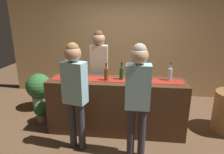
{
  "coord_description": "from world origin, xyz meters",
  "views": [
    {
      "loc": [
        0.31,
        -3.29,
        2.04
      ],
      "look_at": [
        -0.08,
        0.0,
        1.02
      ],
      "focal_mm": 32.3,
      "sensor_mm": 36.0,
      "label": 1
    }
  ],
  "objects_px": {
    "customer_sipping": "(138,91)",
    "wine_glass_mid_counter": "(64,73)",
    "potted_plant_small": "(41,110)",
    "wine_glass_far_end": "(80,74)",
    "customer_browsing": "(75,87)",
    "wine_bottle_amber": "(106,74)",
    "wine_bottle_clear": "(170,74)",
    "wine_glass_near_customer": "(131,73)",
    "potted_plant_tall": "(39,89)",
    "bartender": "(99,64)",
    "wine_bottle_green": "(122,73)"
  },
  "relations": [
    {
      "from": "wine_bottle_green",
      "to": "potted_plant_tall",
      "type": "bearing_deg",
      "value": 160.46
    },
    {
      "from": "wine_bottle_amber",
      "to": "wine_glass_mid_counter",
      "type": "relative_size",
      "value": 2.1
    },
    {
      "from": "customer_browsing",
      "to": "potted_plant_small",
      "type": "bearing_deg",
      "value": 156.94
    },
    {
      "from": "wine_glass_near_customer",
      "to": "wine_glass_far_end",
      "type": "relative_size",
      "value": 1.0
    },
    {
      "from": "wine_glass_near_customer",
      "to": "potted_plant_tall",
      "type": "height_order",
      "value": "wine_glass_near_customer"
    },
    {
      "from": "wine_glass_mid_counter",
      "to": "bartender",
      "type": "xyz_separation_m",
      "value": [
        0.51,
        0.62,
        0.03
      ]
    },
    {
      "from": "bartender",
      "to": "potted_plant_small",
      "type": "bearing_deg",
      "value": 19.46
    },
    {
      "from": "wine_bottle_amber",
      "to": "wine_bottle_clear",
      "type": "distance_m",
      "value": 1.08
    },
    {
      "from": "customer_sipping",
      "to": "customer_browsing",
      "type": "distance_m",
      "value": 0.92
    },
    {
      "from": "wine_bottle_green",
      "to": "bartender",
      "type": "relative_size",
      "value": 0.17
    },
    {
      "from": "wine_bottle_amber",
      "to": "potted_plant_small",
      "type": "relative_size",
      "value": 0.69
    },
    {
      "from": "wine_bottle_clear",
      "to": "wine_glass_far_end",
      "type": "bearing_deg",
      "value": -174.69
    },
    {
      "from": "wine_glass_mid_counter",
      "to": "customer_browsing",
      "type": "relative_size",
      "value": 0.09
    },
    {
      "from": "customer_browsing",
      "to": "potted_plant_small",
      "type": "distance_m",
      "value": 1.42
    },
    {
      "from": "wine_bottle_clear",
      "to": "wine_glass_mid_counter",
      "type": "relative_size",
      "value": 2.1
    },
    {
      "from": "wine_bottle_green",
      "to": "customer_sipping",
      "type": "xyz_separation_m",
      "value": [
        0.28,
        -0.73,
        -0.03
      ]
    },
    {
      "from": "wine_glass_near_customer",
      "to": "customer_browsing",
      "type": "height_order",
      "value": "customer_browsing"
    },
    {
      "from": "wine_bottle_green",
      "to": "potted_plant_tall",
      "type": "relative_size",
      "value": 0.37
    },
    {
      "from": "wine_bottle_green",
      "to": "customer_browsing",
      "type": "height_order",
      "value": "customer_browsing"
    },
    {
      "from": "potted_plant_tall",
      "to": "customer_browsing",
      "type": "bearing_deg",
      "value": -46.3
    },
    {
      "from": "wine_bottle_clear",
      "to": "customer_sipping",
      "type": "distance_m",
      "value": 0.94
    },
    {
      "from": "wine_glass_near_customer",
      "to": "bartender",
      "type": "height_order",
      "value": "bartender"
    },
    {
      "from": "bartender",
      "to": "customer_browsing",
      "type": "height_order",
      "value": "bartender"
    },
    {
      "from": "potted_plant_tall",
      "to": "potted_plant_small",
      "type": "xyz_separation_m",
      "value": [
        0.31,
        -0.59,
        -0.22
      ]
    },
    {
      "from": "wine_bottle_amber",
      "to": "bartender",
      "type": "distance_m",
      "value": 0.68
    },
    {
      "from": "wine_bottle_amber",
      "to": "potted_plant_tall",
      "type": "relative_size",
      "value": 0.37
    },
    {
      "from": "wine_glass_far_end",
      "to": "wine_bottle_green",
      "type": "bearing_deg",
      "value": 8.11
    },
    {
      "from": "wine_bottle_amber",
      "to": "bartender",
      "type": "xyz_separation_m",
      "value": [
        -0.24,
        0.63,
        0.02
      ]
    },
    {
      "from": "wine_glass_mid_counter",
      "to": "wine_bottle_green",
      "type": "bearing_deg",
      "value": 4.44
    },
    {
      "from": "potted_plant_tall",
      "to": "wine_bottle_green",
      "type": "bearing_deg",
      "value": -19.54
    },
    {
      "from": "wine_glass_near_customer",
      "to": "customer_sipping",
      "type": "relative_size",
      "value": 0.08
    },
    {
      "from": "customer_browsing",
      "to": "wine_glass_mid_counter",
      "type": "bearing_deg",
      "value": 137.55
    },
    {
      "from": "wine_bottle_clear",
      "to": "wine_bottle_green",
      "type": "bearing_deg",
      "value": -177.13
    },
    {
      "from": "customer_browsing",
      "to": "potted_plant_tall",
      "type": "xyz_separation_m",
      "value": [
        -1.24,
        1.3,
        -0.57
      ]
    },
    {
      "from": "wine_bottle_amber",
      "to": "wine_bottle_green",
      "type": "xyz_separation_m",
      "value": [
        0.25,
        0.09,
        0.0
      ]
    },
    {
      "from": "bartender",
      "to": "wine_glass_mid_counter",
      "type": "bearing_deg",
      "value": 46.85
    },
    {
      "from": "wine_glass_mid_counter",
      "to": "potted_plant_small",
      "type": "height_order",
      "value": "wine_glass_mid_counter"
    },
    {
      "from": "wine_glass_far_end",
      "to": "customer_browsing",
      "type": "relative_size",
      "value": 0.09
    },
    {
      "from": "wine_bottle_green",
      "to": "wine_bottle_amber",
      "type": "bearing_deg",
      "value": -160.72
    },
    {
      "from": "wine_bottle_green",
      "to": "bartender",
      "type": "bearing_deg",
      "value": 131.83
    },
    {
      "from": "customer_sipping",
      "to": "wine_glass_mid_counter",
      "type": "bearing_deg",
      "value": 154.27
    },
    {
      "from": "wine_bottle_green",
      "to": "wine_glass_near_customer",
      "type": "relative_size",
      "value": 2.1
    },
    {
      "from": "wine_bottle_amber",
      "to": "customer_browsing",
      "type": "distance_m",
      "value": 0.67
    },
    {
      "from": "wine_glass_far_end",
      "to": "customer_browsing",
      "type": "distance_m",
      "value": 0.54
    },
    {
      "from": "wine_glass_near_customer",
      "to": "wine_glass_mid_counter",
      "type": "bearing_deg",
      "value": -174.48
    },
    {
      "from": "wine_glass_far_end",
      "to": "customer_browsing",
      "type": "height_order",
      "value": "customer_browsing"
    },
    {
      "from": "wine_bottle_clear",
      "to": "wine_glass_near_customer",
      "type": "height_order",
      "value": "wine_bottle_clear"
    },
    {
      "from": "wine_bottle_clear",
      "to": "customer_sipping",
      "type": "relative_size",
      "value": 0.18
    },
    {
      "from": "wine_bottle_clear",
      "to": "bartender",
      "type": "height_order",
      "value": "bartender"
    },
    {
      "from": "customer_sipping",
      "to": "potted_plant_tall",
      "type": "bearing_deg",
      "value": 148.28
    }
  ]
}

